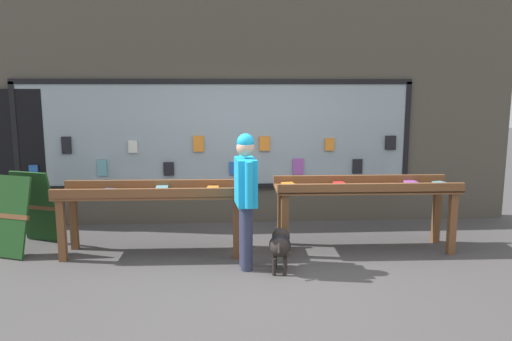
{
  "coord_description": "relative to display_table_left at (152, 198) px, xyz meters",
  "views": [
    {
      "loc": [
        -0.46,
        -5.4,
        2.13
      ],
      "look_at": [
        -0.06,
        0.66,
        1.11
      ],
      "focal_mm": 35.0,
      "sensor_mm": 36.0,
      "label": 1
    }
  ],
  "objects": [
    {
      "name": "ground_plane",
      "position": [
        1.38,
        -0.86,
        -0.73
      ],
      "size": [
        40.0,
        40.0,
        0.0
      ],
      "primitive_type": "plane",
      "color": "#474444"
    },
    {
      "name": "person_browsing",
      "position": [
        1.17,
        -0.6,
        0.2
      ],
      "size": [
        0.26,
        0.64,
        1.61
      ],
      "rotation": [
        0.0,
        0.0,
        1.66
      ],
      "color": "#2D334C",
      "rests_on": "ground_plane"
    },
    {
      "name": "sandwich_board_sign",
      "position": [
        -1.72,
        0.28,
        -0.21
      ],
      "size": [
        0.84,
        0.95,
        1.01
      ],
      "rotation": [
        0.0,
        0.0,
        -0.37
      ],
      "color": "#193F19",
      "rests_on": "ground_plane"
    },
    {
      "name": "display_table_right",
      "position": [
        2.76,
        0.0,
        0.02
      ],
      "size": [
        2.36,
        0.71,
        0.94
      ],
      "color": "brown",
      "rests_on": "ground_plane"
    },
    {
      "name": "small_dog",
      "position": [
        1.56,
        -0.73,
        -0.41
      ],
      "size": [
        0.29,
        0.56,
        0.47
      ],
      "rotation": [
        0.0,
        0.0,
        1.41
      ],
      "color": "black",
      "rests_on": "ground_plane"
    },
    {
      "name": "display_table_left",
      "position": [
        0.0,
        0.0,
        0.0
      ],
      "size": [
        2.36,
        0.68,
        0.91
      ],
      "color": "brown",
      "rests_on": "ground_plane"
    },
    {
      "name": "shopfront_facade",
      "position": [
        1.3,
        1.53,
        1.1
      ],
      "size": [
        8.21,
        0.29,
        3.74
      ],
      "color": "#4C473D",
      "rests_on": "ground_plane"
    }
  ]
}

